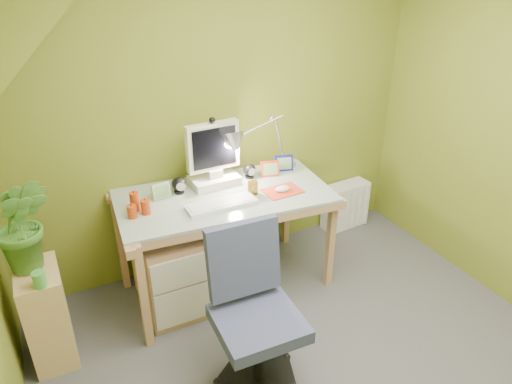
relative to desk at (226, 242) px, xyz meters
name	(u,v)px	position (x,y,z in m)	size (l,w,h in m)	color
wall_back	(219,116)	(0.15, 0.42, 0.81)	(3.20, 0.01, 2.40)	olive
slope_ceiling	(113,108)	(-0.85, -1.18, 1.46)	(1.10, 3.20, 1.10)	white
desk	(226,242)	(0.00, 0.00, 0.00)	(1.46, 0.73, 0.78)	tan
monitor	(213,153)	(0.00, 0.18, 0.63)	(0.35, 0.20, 0.48)	silver
speaker_left	(179,185)	(-0.27, 0.16, 0.45)	(0.10, 0.10, 0.12)	black
speaker_right	(249,171)	(0.27, 0.16, 0.45)	(0.09, 0.09, 0.11)	black
keyboard	(221,204)	(-0.08, -0.14, 0.40)	(0.47, 0.15, 0.02)	white
mousepad	(282,191)	(0.38, -0.14, 0.40)	(0.26, 0.18, 0.01)	red
mouse	(282,189)	(0.38, -0.14, 0.41)	(0.11, 0.07, 0.04)	white
amber_tumbler	(253,188)	(0.18, -0.08, 0.44)	(0.07, 0.07, 0.09)	#976A16
candle_cluster	(136,204)	(-0.60, 0.01, 0.46)	(0.17, 0.15, 0.13)	#B5390F
photo_frame_red	(270,169)	(0.42, 0.12, 0.45)	(0.14, 0.02, 0.12)	red
photo_frame_blue	(284,163)	(0.56, 0.16, 0.45)	(0.14, 0.02, 0.12)	navy
photo_frame_green	(161,191)	(-0.40, 0.14, 0.45)	(0.13, 0.02, 0.11)	#9CB97F
desk_lamp	(270,131)	(0.45, 0.18, 0.72)	(0.61, 0.26, 0.66)	#BAB9BE
side_ledge	(47,315)	(-1.25, -0.16, -0.07)	(0.24, 0.37, 0.65)	tan
potted_plant	(23,225)	(-1.25, -0.11, 0.55)	(0.32, 0.26, 0.58)	#427928
green_cup	(39,279)	(-1.23, -0.31, 0.30)	(0.07, 0.07, 0.09)	#50A846
task_chair	(258,321)	(-0.20, -0.91, 0.08)	(0.52, 0.52, 0.95)	#3A4060
radiator	(345,205)	(1.31, 0.32, -0.18)	(0.42, 0.17, 0.42)	white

